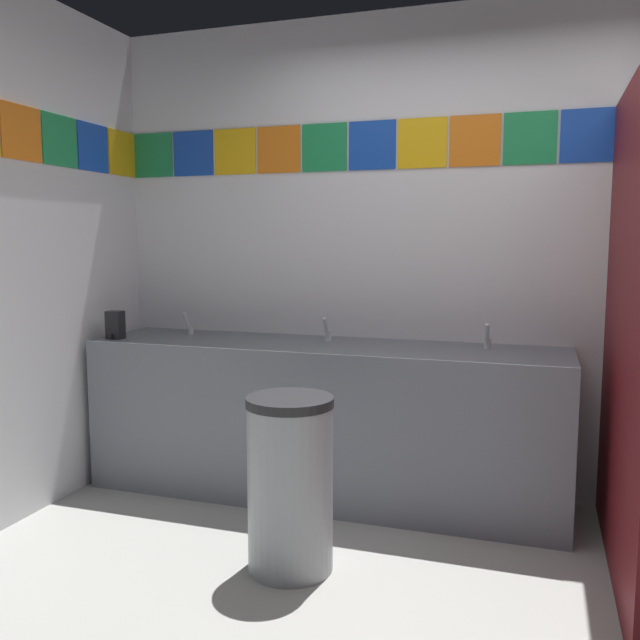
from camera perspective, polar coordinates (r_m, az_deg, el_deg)
The scene contains 7 objects.
wall_back at distance 3.75m, azimuth 15.06°, elevation 5.43°, with size 4.48×0.09×2.66m.
vanity_counter at distance 3.70m, azimuth 0.20°, elevation -8.41°, with size 2.59×0.61×0.85m.
faucet_left at distance 4.04m, azimuth -11.13°, elevation -0.50°, with size 0.04×0.10×0.14m.
faucet_center at distance 3.69m, azimuth 0.64°, elevation -1.04°, with size 0.04×0.10×0.14m.
faucet_right at distance 3.53m, azimuth 14.12°, elevation -1.61°, with size 0.04×0.10×0.14m.
soap_dispenser at distance 3.97m, azimuth -17.11°, elevation -0.41°, with size 0.09×0.09×0.16m.
trash_bin at distance 2.93m, azimuth -2.56°, elevation -13.80°, with size 0.37×0.37×0.76m.
Camera 1 is at (0.21, -2.17, 1.41)m, focal length 37.41 mm.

